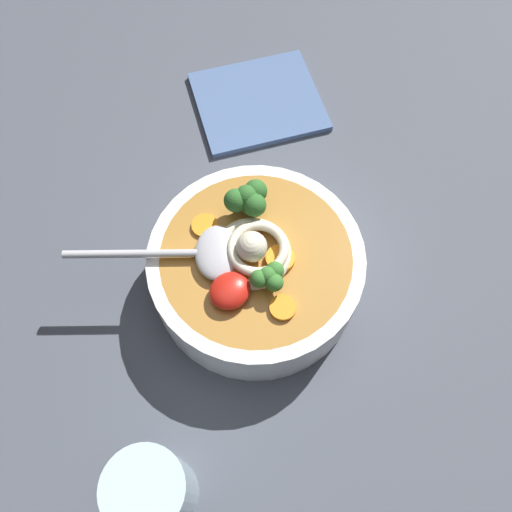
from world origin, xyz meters
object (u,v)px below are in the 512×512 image
at_px(soup_spoon, 203,253).
at_px(folded_napkin, 258,102).
at_px(drinking_glass, 154,492).
at_px(noodle_pile, 253,251).
at_px(soup_bowl, 256,269).

xyz_separation_m(soup_spoon, folded_napkin, (0.21, 0.15, -0.07)).
bearing_deg(drinking_glass, noodle_pile, 27.48).
xyz_separation_m(noodle_pile, soup_spoon, (-0.04, 0.03, -0.00)).
distance_m(soup_spoon, folded_napkin, 0.27).
relative_size(soup_bowl, soup_spoon, 1.43).
bearing_deg(soup_spoon, noodle_pile, -179.22).
xyz_separation_m(soup_bowl, soup_spoon, (-0.04, 0.03, 0.04)).
distance_m(noodle_pile, drinking_glass, 0.23).
xyz_separation_m(noodle_pile, drinking_glass, (-0.20, -0.11, -0.02)).
bearing_deg(soup_spoon, soup_bowl, -180.00).
bearing_deg(drinking_glass, soup_spoon, 39.74).
bearing_deg(noodle_pile, folded_napkin, 47.52).
height_order(noodle_pile, soup_spoon, noodle_pile).
bearing_deg(soup_bowl, soup_spoon, 139.43).
height_order(soup_bowl, soup_spoon, soup_spoon).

